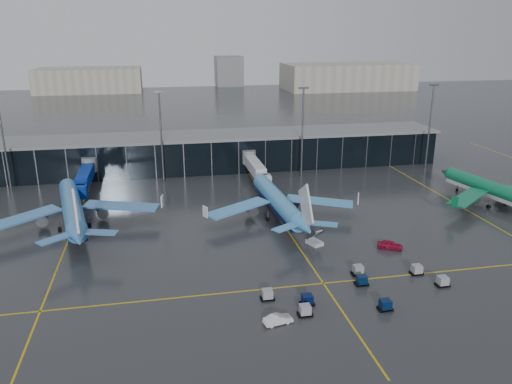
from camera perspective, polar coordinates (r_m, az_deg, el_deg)
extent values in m
plane|color=#282B2D|center=(96.79, -0.83, -6.80)|extent=(600.00, 600.00, 0.00)
cube|color=black|center=(153.46, -5.06, 4.52)|extent=(140.00, 16.00, 10.00)
cube|color=slate|center=(152.32, -5.12, 6.45)|extent=(142.00, 17.00, 0.80)
cylinder|color=#595B60|center=(145.61, -18.51, 2.98)|extent=(4.00, 4.00, 4.00)
cube|color=navy|center=(132.91, -19.12, 1.18)|extent=(3.00, 24.00, 3.00)
cylinder|color=#595B60|center=(126.72, -19.39, -1.13)|extent=(1.00, 1.00, 2.60)
cylinder|color=#595B60|center=(146.63, -0.80, 4.03)|extent=(4.00, 4.00, 4.00)
cube|color=silver|center=(134.02, 0.26, 2.33)|extent=(3.00, 24.00, 3.00)
cylinder|color=#595B60|center=(127.89, 0.93, 0.10)|extent=(1.00, 1.00, 2.60)
cylinder|color=#595B60|center=(144.71, -26.84, 4.86)|extent=(0.50, 0.50, 25.00)
cylinder|color=#595B60|center=(139.30, -10.76, 6.05)|extent=(0.50, 0.50, 25.00)
cube|color=#595B60|center=(137.30, -11.07, 11.23)|extent=(3.00, 0.40, 0.60)
cylinder|color=#595B60|center=(145.15, 5.32, 6.76)|extent=(0.50, 0.50, 25.00)
cube|color=#595B60|center=(143.23, 5.47, 11.75)|extent=(3.00, 0.40, 0.60)
cylinder|color=#595B60|center=(161.04, 19.21, 6.96)|extent=(0.50, 0.50, 25.00)
cube|color=#595B60|center=(159.31, 19.68, 11.43)|extent=(3.00, 0.40, 0.60)
cube|color=#B2AD99|center=(373.44, 10.37, 12.86)|extent=(90.00, 42.00, 18.00)
cube|color=#B2AD99|center=(370.53, -18.49, 12.05)|extent=(70.00, 38.00, 16.00)
cube|color=#B2AD99|center=(391.56, -3.13, 13.64)|extent=(20.00, 20.00, 22.00)
cube|color=gold|center=(115.52, -20.10, -3.73)|extent=(0.30, 120.00, 0.02)
cube|color=gold|center=(116.80, 2.22, -2.35)|extent=(0.30, 120.00, 0.02)
cube|color=gold|center=(134.12, 21.27, -0.89)|extent=(0.30, 120.00, 0.02)
cube|color=gold|center=(86.11, 7.70, -10.30)|extent=(220.00, 0.30, 0.02)
cube|color=black|center=(89.93, 11.56, -9.10)|extent=(2.20, 1.50, 0.36)
cube|color=gray|center=(89.59, 11.59, -8.67)|extent=(1.60, 1.50, 1.50)
cube|color=black|center=(86.65, 11.96, -10.23)|extent=(2.20, 1.50, 0.36)
cube|color=#041A38|center=(86.29, 11.99, -9.78)|extent=(1.60, 1.50, 1.50)
cube|color=black|center=(92.62, 17.86, -8.81)|extent=(2.20, 1.50, 0.36)
cube|color=gray|center=(92.29, 17.90, -8.39)|extent=(1.60, 1.50, 1.50)
cube|color=black|center=(90.04, 20.51, -9.92)|extent=(2.20, 1.50, 0.36)
cube|color=gray|center=(89.70, 20.56, -9.48)|extent=(1.60, 1.50, 1.50)
cube|color=black|center=(79.70, 5.86, -12.58)|extent=(2.20, 1.50, 0.36)
cube|color=#040F39|center=(79.31, 5.88, -12.10)|extent=(1.60, 1.50, 1.50)
cube|color=black|center=(77.04, 5.61, -13.74)|extent=(2.20, 1.50, 0.36)
cube|color=#919499|center=(76.63, 5.63, -13.25)|extent=(1.60, 1.50, 1.50)
cube|color=black|center=(80.71, 1.30, -12.06)|extent=(2.20, 1.50, 0.36)
cube|color=#92959A|center=(80.33, 1.31, -11.58)|extent=(1.60, 1.50, 1.50)
cube|color=black|center=(80.44, 14.52, -12.80)|extent=(2.20, 1.50, 0.36)
cube|color=#041638|center=(80.06, 14.56, -12.33)|extent=(1.60, 1.50, 1.50)
cube|color=silver|center=(100.31, 6.70, -5.76)|extent=(3.23, 3.79, 0.80)
cube|color=silver|center=(99.56, 6.74, -4.76)|extent=(2.54, 3.22, 2.29)
imported|color=#A00C2C|center=(101.04, 15.06, -5.84)|extent=(5.15, 3.91, 1.63)
imported|color=silver|center=(74.61, 2.54, -14.33)|extent=(4.58, 2.37, 1.44)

